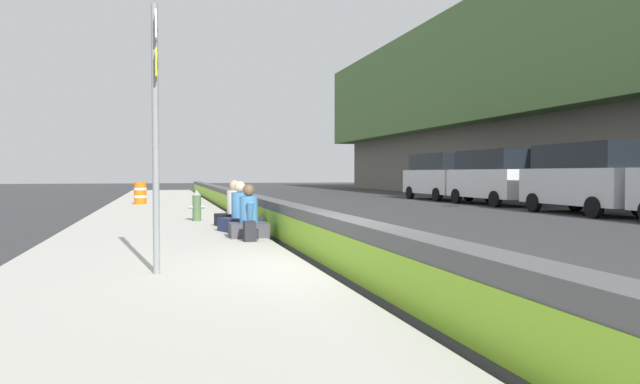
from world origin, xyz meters
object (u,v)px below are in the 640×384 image
(route_sign_post, at_px, (156,119))
(parked_car_third, at_px, (585,177))
(fire_hydrant, at_px, (197,205))
(construction_barrel, at_px, (140,193))
(parked_car_midline, at_px, (439,176))
(seated_person_foreground, at_px, (249,221))
(parked_car_fourth, at_px, (493,176))
(seated_person_middle, at_px, (240,215))
(seated_person_rear, at_px, (235,211))
(backpack, at_px, (250,231))

(route_sign_post, bearing_deg, parked_car_third, -56.89)
(route_sign_post, relative_size, fire_hydrant, 4.09)
(fire_hydrant, bearing_deg, construction_barrel, 11.01)
(fire_hydrant, xyz_separation_m, parked_car_midline, (12.70, -13.88, 0.77))
(seated_person_foreground, xyz_separation_m, parked_car_fourth, (11.83, -13.12, 0.86))
(parked_car_third, bearing_deg, parked_car_midline, -0.57)
(seated_person_middle, relative_size, seated_person_rear, 0.99)
(backpack, bearing_deg, seated_person_foreground, -6.27)
(parked_car_third, height_order, parked_car_fourth, same)
(route_sign_post, height_order, seated_person_rear, route_sign_post)
(seated_person_foreground, height_order, seated_person_middle, seated_person_middle)
(route_sign_post, relative_size, seated_person_foreground, 3.23)
(seated_person_foreground, distance_m, parked_car_third, 14.08)
(seated_person_rear, distance_m, backpack, 3.47)
(seated_person_rear, distance_m, parked_car_midline, 19.53)
(fire_hydrant, height_order, construction_barrel, construction_barrel)
(fire_hydrant, distance_m, parked_car_midline, 18.83)
(route_sign_post, relative_size, backpack, 9.00)
(route_sign_post, bearing_deg, seated_person_foreground, -23.84)
(seated_person_middle, height_order, parked_car_fourth, parked_car_fourth)
(seated_person_foreground, height_order, parked_car_third, parked_car_third)
(backpack, relative_size, parked_car_midline, 0.08)
(fire_hydrant, height_order, parked_car_fourth, parked_car_fourth)
(construction_barrel, height_order, parked_car_fourth, parked_car_fourth)
(seated_person_rear, bearing_deg, construction_barrel, 13.41)
(seated_person_rear, bearing_deg, fire_hydrant, 25.13)
(seated_person_foreground, relative_size, construction_barrel, 1.17)
(route_sign_post, distance_m, backpack, 4.26)
(seated_person_rear, bearing_deg, parked_car_third, -77.88)
(parked_car_third, bearing_deg, backpack, 115.60)
(construction_barrel, bearing_deg, parked_car_midline, -78.82)
(seated_person_rear, xyz_separation_m, parked_car_fourth, (9.12, -13.09, 0.85))
(seated_person_middle, bearing_deg, parked_car_midline, -39.37)
(parked_car_third, bearing_deg, seated_person_middle, 107.87)
(fire_hydrant, xyz_separation_m, construction_barrel, (9.59, 1.86, 0.03))
(seated_person_rear, distance_m, parked_car_third, 13.23)
(seated_person_foreground, xyz_separation_m, parked_car_third, (5.48, -12.94, 0.86))
(backpack, bearing_deg, route_sign_post, 152.71)
(parked_car_third, relative_size, parked_car_fourth, 0.99)
(seated_person_foreground, xyz_separation_m, seated_person_rear, (2.71, -0.03, 0.02))
(route_sign_post, distance_m, parked_car_third, 17.66)
(seated_person_foreground, height_order, parked_car_fourth, parked_car_fourth)
(seated_person_foreground, xyz_separation_m, parked_car_midline, (17.23, -13.06, 0.86))
(seated_person_middle, xyz_separation_m, parked_car_fourth, (10.53, -13.14, 0.85))
(route_sign_post, bearing_deg, parked_car_midline, -34.85)
(seated_person_middle, height_order, backpack, seated_person_middle)
(parked_car_fourth, relative_size, parked_car_midline, 1.00)
(route_sign_post, height_order, seated_person_foreground, route_sign_post)
(backpack, bearing_deg, seated_person_middle, -1.93)
(fire_hydrant, xyz_separation_m, seated_person_foreground, (-4.53, -0.82, -0.10))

